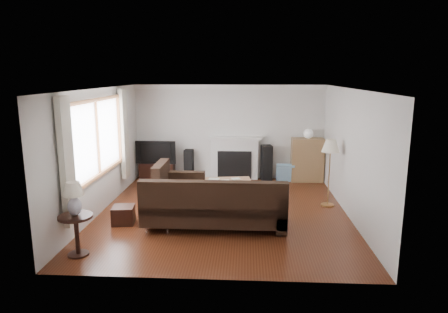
# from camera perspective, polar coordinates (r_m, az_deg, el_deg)

# --- Properties ---
(room) EXTENTS (5.10, 5.60, 2.54)m
(room) POSITION_cam_1_polar(r_m,az_deg,el_deg) (7.94, -0.12, 0.62)
(room) COLOR #532412
(room) RESTS_ON ground
(window) EXTENTS (0.12, 2.74, 1.54)m
(window) POSITION_cam_1_polar(r_m,az_deg,el_deg) (8.21, -17.57, 2.56)
(window) COLOR brown
(window) RESTS_ON room
(curtain_near) EXTENTS (0.10, 0.35, 2.10)m
(curtain_near) POSITION_cam_1_polar(r_m,az_deg,el_deg) (6.84, -21.55, -0.76)
(curtain_near) COLOR beige
(curtain_near) RESTS_ON room
(curtain_far) EXTENTS (0.10, 0.35, 2.10)m
(curtain_far) POSITION_cam_1_polar(r_m,az_deg,el_deg) (9.63, -14.07, 3.15)
(curtain_far) COLOR beige
(curtain_far) RESTS_ON room
(fireplace) EXTENTS (1.40, 0.26, 1.15)m
(fireplace) POSITION_cam_1_polar(r_m,az_deg,el_deg) (10.65, 1.52, -0.20)
(fireplace) COLOR white
(fireplace) RESTS_ON room
(tv_stand) EXTENTS (0.90, 0.41, 0.45)m
(tv_stand) POSITION_cam_1_polar(r_m,az_deg,el_deg) (10.85, -9.50, -2.03)
(tv_stand) COLOR black
(tv_stand) RESTS_ON ground
(television) EXTENTS (1.05, 0.14, 0.61)m
(television) POSITION_cam_1_polar(r_m,az_deg,el_deg) (10.74, -9.60, 0.71)
(television) COLOR black
(television) RESTS_ON tv_stand
(speaker_left) EXTENTS (0.24, 0.28, 0.80)m
(speaker_left) POSITION_cam_1_polar(r_m,az_deg,el_deg) (10.71, -5.03, -1.13)
(speaker_left) COLOR black
(speaker_left) RESTS_ON ground
(speaker_right) EXTENTS (0.32, 0.36, 0.94)m
(speaker_right) POSITION_cam_1_polar(r_m,az_deg,el_deg) (10.59, 6.08, -0.92)
(speaker_right) COLOR black
(speaker_right) RESTS_ON ground
(bookshelf) EXTENTS (0.83, 0.39, 1.14)m
(bookshelf) POSITION_cam_1_polar(r_m,az_deg,el_deg) (10.65, 11.80, -0.48)
(bookshelf) COLOR olive
(bookshelf) RESTS_ON ground
(globe_lamp) EXTENTS (0.25, 0.25, 0.25)m
(globe_lamp) POSITION_cam_1_polar(r_m,az_deg,el_deg) (10.53, 11.96, 3.21)
(globe_lamp) COLOR white
(globe_lamp) RESTS_ON bookshelf
(sectional_sofa) EXTENTS (2.81, 2.05, 0.91)m
(sectional_sofa) POSITION_cam_1_polar(r_m,az_deg,el_deg) (7.37, -1.35, -6.67)
(sectional_sofa) COLOR black
(sectional_sofa) RESTS_ON ground
(coffee_table) EXTENTS (1.22, 0.78, 0.45)m
(coffee_table) POSITION_cam_1_polar(r_m,az_deg,el_deg) (8.99, 0.19, -4.77)
(coffee_table) COLOR #A06F4C
(coffee_table) RESTS_ON ground
(footstool) EXTENTS (0.44, 0.44, 0.33)m
(footstool) POSITION_cam_1_polar(r_m,az_deg,el_deg) (7.85, -14.16, -8.09)
(footstool) COLOR black
(footstool) RESTS_ON ground
(floor_lamp) EXTENTS (0.43, 0.43, 1.44)m
(floor_lamp) POSITION_cam_1_polar(r_m,az_deg,el_deg) (8.73, 14.80, -2.29)
(floor_lamp) COLOR #A47139
(floor_lamp) RESTS_ON ground
(side_table) EXTENTS (0.52, 0.52, 0.65)m
(side_table) POSITION_cam_1_polar(r_m,az_deg,el_deg) (6.70, -20.27, -10.52)
(side_table) COLOR black
(side_table) RESTS_ON ground
(table_lamp) EXTENTS (0.32, 0.32, 0.52)m
(table_lamp) POSITION_cam_1_polar(r_m,az_deg,el_deg) (6.51, -20.64, -5.71)
(table_lamp) COLOR silver
(table_lamp) RESTS_ON side_table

